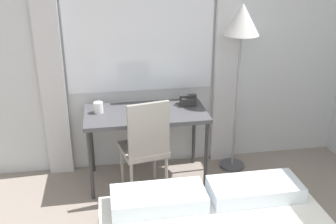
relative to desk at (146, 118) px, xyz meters
The scene contains 7 objects.
wall_back_with_window 0.81m from the desk, 55.88° to the left, with size 4.83×0.13×2.70m.
desk is the anchor object (origin of this frame).
desk_chair 0.30m from the desk, 98.06° to the right, with size 0.47×0.47×0.98m.
standing_lamp 1.23m from the desk, ahead, with size 0.34×0.34×1.74m.
telephone 0.47m from the desk, 15.42° to the left, with size 0.17×0.14×0.10m.
book 0.12m from the desk, 52.34° to the right, with size 0.28×0.16×0.02m.
mug 0.46m from the desk, behind, with size 0.09×0.09×0.10m.
Camera 1 is at (-0.66, -0.62, 2.18)m, focal length 42.00 mm.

